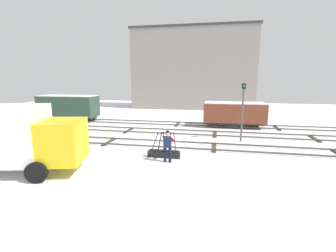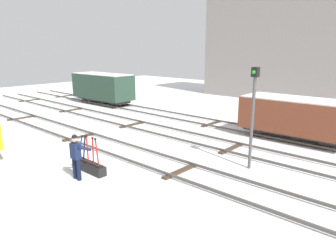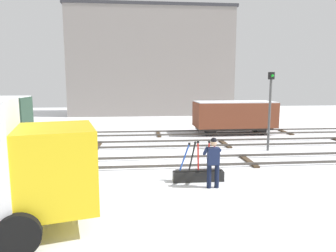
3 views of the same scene
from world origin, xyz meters
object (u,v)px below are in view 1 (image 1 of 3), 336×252
object	(u,v)px
switch_lever_frame	(164,153)
freight_car_far_end	(234,113)
delivery_truck	(10,137)
signal_post	(243,107)
freight_car_back_track	(68,106)
rail_worker	(168,144)

from	to	relation	value
switch_lever_frame	freight_car_far_end	xyz separation A→B (m)	(4.29, 9.57, 1.02)
delivery_truck	freight_car_far_end	bearing A→B (deg)	37.15
delivery_truck	signal_post	size ratio (longest dim) A/B	1.60
signal_post	freight_car_back_track	xyz separation A→B (m)	(-16.51, 5.13, -0.95)
freight_car_far_end	freight_car_back_track	bearing A→B (deg)	179.10
signal_post	rail_worker	bearing A→B (deg)	-128.81
rail_worker	freight_car_back_track	world-z (taller)	freight_car_back_track
freight_car_back_track	freight_car_far_end	bearing A→B (deg)	-1.35
switch_lever_frame	rail_worker	distance (m)	1.05
signal_post	freight_car_far_end	size ratio (longest dim) A/B	0.74
freight_car_far_end	signal_post	bearing A→B (deg)	-88.78
signal_post	freight_car_far_end	distance (m)	5.26
rail_worker	delivery_truck	world-z (taller)	delivery_truck
freight_car_back_track	switch_lever_frame	bearing A→B (deg)	-39.85
rail_worker	freight_car_back_track	bearing A→B (deg)	140.49
freight_car_far_end	freight_car_back_track	world-z (taller)	freight_car_back_track
freight_car_back_track	signal_post	bearing A→B (deg)	-18.62
switch_lever_frame	signal_post	world-z (taller)	signal_post
switch_lever_frame	delivery_truck	distance (m)	7.35
freight_car_far_end	freight_car_back_track	xyz separation A→B (m)	(-16.32, -0.00, 0.20)
signal_post	freight_car_back_track	size ratio (longest dim) A/B	0.68
switch_lever_frame	signal_post	distance (m)	6.67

